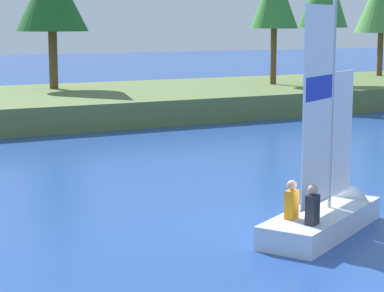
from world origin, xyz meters
TOP-DOWN VIEW (x-y plane):
  - shore_bank at (0.00, 27.48)m, footprint 80.00×11.16m
  - shoreline_tree_right at (24.00, 29.64)m, footprint 3.36×3.36m
  - sailboat at (1.54, 5.96)m, footprint 4.27×3.09m

SIDE VIEW (x-z plane):
  - sailboat at x=1.54m, z-range -2.43..3.33m
  - shore_bank at x=0.00m, z-range 0.00..1.13m
  - shoreline_tree_right at x=24.00m, z-range 2.45..9.13m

